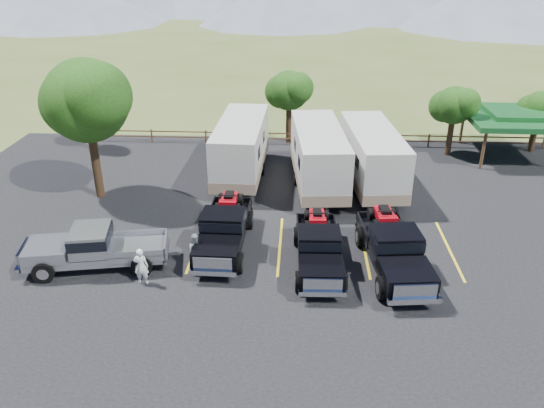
# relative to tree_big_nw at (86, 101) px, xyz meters

# --- Properties ---
(ground) EXTENTS (320.00, 320.00, 0.00)m
(ground) POSITION_rel_tree_big_nw_xyz_m (12.55, -9.03, -5.60)
(ground) COLOR #475825
(ground) RESTS_ON ground
(asphalt_lot) EXTENTS (44.00, 34.00, 0.04)m
(asphalt_lot) POSITION_rel_tree_big_nw_xyz_m (12.55, -6.03, -5.58)
(asphalt_lot) COLOR black
(asphalt_lot) RESTS_ON ground
(stall_lines) EXTENTS (12.12, 5.50, 0.01)m
(stall_lines) POSITION_rel_tree_big_nw_xyz_m (12.55, -5.03, -5.55)
(stall_lines) COLOR yellow
(stall_lines) RESTS_ON asphalt_lot
(tree_big_nw) EXTENTS (5.54, 5.18, 7.84)m
(tree_big_nw) POSITION_rel_tree_big_nw_xyz_m (0.00, 0.00, 0.00)
(tree_big_nw) COLOR black
(tree_big_nw) RESTS_ON ground
(tree_ne_a) EXTENTS (3.11, 2.92, 4.76)m
(tree_ne_a) POSITION_rel_tree_big_nw_xyz_m (21.52, 7.99, -2.11)
(tree_ne_a) COLOR black
(tree_ne_a) RESTS_ON ground
(tree_ne_b) EXTENTS (2.77, 2.59, 4.27)m
(tree_ne_b) POSITION_rel_tree_big_nw_xyz_m (27.52, 8.99, -2.47)
(tree_ne_b) COLOR black
(tree_ne_b) RESTS_ON ground
(tree_north) EXTENTS (3.46, 3.24, 5.25)m
(tree_north) POSITION_rel_tree_big_nw_xyz_m (10.52, 9.99, -1.76)
(tree_north) COLOR black
(tree_north) RESTS_ON ground
(tree_nw_small) EXTENTS (2.59, 2.43, 3.85)m
(tree_nw_small) POSITION_rel_tree_big_nw_xyz_m (-3.48, 7.99, -2.81)
(tree_nw_small) COLOR black
(tree_nw_small) RESTS_ON ground
(rail_fence) EXTENTS (36.12, 0.12, 1.00)m
(rail_fence) POSITION_rel_tree_big_nw_xyz_m (14.55, 9.47, -4.99)
(rail_fence) COLOR #4E3621
(rail_fence) RESTS_ON ground
(pavilion) EXTENTS (6.20, 6.20, 3.22)m
(pavilion) POSITION_rel_tree_big_nw_xyz_m (25.55, 7.97, -2.81)
(pavilion) COLOR #4E3621
(pavilion) RESTS_ON ground
(rig_left) EXTENTS (2.34, 6.38, 2.12)m
(rig_left) POSITION_rel_tree_big_nw_xyz_m (7.93, -5.28, -4.54)
(rig_left) COLOR black
(rig_left) RESTS_ON asphalt_lot
(rig_center) EXTENTS (2.27, 6.04, 2.00)m
(rig_center) POSITION_rel_tree_big_nw_xyz_m (12.32, -6.64, -4.59)
(rig_center) COLOR black
(rig_center) RESTS_ON asphalt_lot
(rig_right) EXTENTS (2.87, 6.78, 2.20)m
(rig_right) POSITION_rel_tree_big_nw_xyz_m (15.57, -6.72, -4.50)
(rig_right) COLOR black
(rig_right) RESTS_ON asphalt_lot
(trailer_left) EXTENTS (2.84, 10.13, 3.52)m
(trailer_left) POSITION_rel_tree_big_nw_xyz_m (7.82, 3.35, -3.71)
(trailer_left) COLOR silver
(trailer_left) RESTS_ON asphalt_lot
(trailer_center) EXTENTS (3.39, 10.22, 3.54)m
(trailer_center) POSITION_rel_tree_big_nw_xyz_m (12.48, 2.04, -3.71)
(trailer_center) COLOR silver
(trailer_center) RESTS_ON asphalt_lot
(trailer_right) EXTENTS (3.37, 10.03, 3.47)m
(trailer_right) POSITION_rel_tree_big_nw_xyz_m (15.60, 2.27, -3.74)
(trailer_right) COLOR silver
(trailer_right) RESTS_ON asphalt_lot
(pickup_silver) EXTENTS (6.61, 3.12, 1.90)m
(pickup_silver) POSITION_rel_tree_big_nw_xyz_m (2.54, -7.37, -4.57)
(pickup_silver) COLOR gray
(pickup_silver) RESTS_ON asphalt_lot
(person_a) EXTENTS (0.62, 0.42, 1.67)m
(person_a) POSITION_rel_tree_big_nw_xyz_m (4.87, -8.54, -4.72)
(person_a) COLOR white
(person_a) RESTS_ON asphalt_lot
(person_b) EXTENTS (0.98, 0.86, 1.68)m
(person_b) POSITION_rel_tree_big_nw_xyz_m (6.97, -7.20, -4.72)
(person_b) COLOR gray
(person_b) RESTS_ON asphalt_lot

